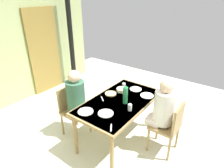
# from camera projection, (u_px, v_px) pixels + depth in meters

# --- Properties ---
(ground_plane) EXTENTS (6.86, 6.86, 0.00)m
(ground_plane) POSITION_uv_depth(u_px,v_px,m) (109.00, 150.00, 3.12)
(ground_plane) COLOR silver
(wall_back) EXTENTS (4.40, 0.10, 2.52)m
(wall_back) POSITION_uv_depth(u_px,v_px,m) (6.00, 48.00, 3.98)
(wall_back) COLOR #A5B476
(wall_back) RESTS_ON ground_plane
(door_wooden) EXTENTS (0.80, 0.05, 2.00)m
(door_wooden) POSITION_uv_depth(u_px,v_px,m) (44.00, 51.00, 4.64)
(door_wooden) COLOR olive
(door_wooden) RESTS_ON ground_plane
(stove_pipe_column) EXTENTS (0.12, 0.12, 2.52)m
(stove_pipe_column) POSITION_uv_depth(u_px,v_px,m) (71.00, 37.00, 4.84)
(stove_pipe_column) COLOR black
(stove_pipe_column) RESTS_ON ground_plane
(dining_table) EXTENTS (1.48, 0.82, 0.76)m
(dining_table) POSITION_uv_depth(u_px,v_px,m) (120.00, 105.00, 3.08)
(dining_table) COLOR #987A4A
(dining_table) RESTS_ON ground_plane
(chair_near_diner) EXTENTS (0.40, 0.40, 0.87)m
(chair_near_diner) POSITION_uv_depth(u_px,v_px,m) (169.00, 126.00, 2.90)
(chair_near_diner) COLOR #987A4A
(chair_near_diner) RESTS_ON ground_plane
(chair_far_diner) EXTENTS (0.40, 0.40, 0.87)m
(chair_far_diner) POSITION_uv_depth(u_px,v_px,m) (72.00, 108.00, 3.33)
(chair_far_diner) COLOR #987A4A
(chair_far_diner) RESTS_ON ground_plane
(person_near_diner) EXTENTS (0.30, 0.37, 0.77)m
(person_near_diner) POSITION_uv_depth(u_px,v_px,m) (163.00, 106.00, 2.85)
(person_near_diner) COLOR white
(person_near_diner) RESTS_ON ground_plane
(person_far_diner) EXTENTS (0.30, 0.37, 0.77)m
(person_far_diner) POSITION_uv_depth(u_px,v_px,m) (76.00, 96.00, 3.13)
(person_far_diner) COLOR #376552
(person_far_diner) RESTS_ON ground_plane
(water_bottle_green_near) EXTENTS (0.08, 0.08, 0.30)m
(water_bottle_green_near) POSITION_uv_depth(u_px,v_px,m) (125.00, 95.00, 2.93)
(water_bottle_green_near) COLOR #288449
(water_bottle_green_near) RESTS_ON dining_table
(serving_bowl_center) EXTENTS (0.17, 0.17, 0.05)m
(serving_bowl_center) POSITION_uv_depth(u_px,v_px,m) (121.00, 90.00, 3.32)
(serving_bowl_center) COLOR #EAEAC3
(serving_bowl_center) RESTS_ON dining_table
(dinner_plate_near_left) EXTENTS (0.22, 0.22, 0.01)m
(dinner_plate_near_left) POSITION_uv_depth(u_px,v_px,m) (86.00, 112.00, 2.76)
(dinner_plate_near_left) COLOR white
(dinner_plate_near_left) RESTS_ON dining_table
(dinner_plate_near_right) EXTENTS (0.21, 0.21, 0.01)m
(dinner_plate_near_right) POSITION_uv_depth(u_px,v_px,m) (136.00, 89.00, 3.39)
(dinner_plate_near_right) COLOR white
(dinner_plate_near_right) RESTS_ON dining_table
(dinner_plate_far_center) EXTENTS (0.22, 0.22, 0.01)m
(dinner_plate_far_center) POSITION_uv_depth(u_px,v_px,m) (106.00, 113.00, 2.72)
(dinner_plate_far_center) COLOR white
(dinner_plate_far_center) RESTS_ON dining_table
(dinner_plate_far_side) EXTENTS (0.22, 0.22, 0.01)m
(dinner_plate_far_side) POSITION_uv_depth(u_px,v_px,m) (147.00, 96.00, 3.18)
(dinner_plate_far_side) COLOR white
(dinner_plate_far_side) RESTS_ON dining_table
(drinking_glass_by_near_diner) EXTENTS (0.06, 0.06, 0.10)m
(drinking_glass_by_near_diner) POSITION_uv_depth(u_px,v_px,m) (130.00, 107.00, 2.78)
(drinking_glass_by_near_diner) COLOR silver
(drinking_glass_by_near_diner) RESTS_ON dining_table
(drinking_glass_by_far_diner) EXTENTS (0.06, 0.06, 0.09)m
(drinking_glass_by_far_diner) POSITION_uv_depth(u_px,v_px,m) (124.00, 85.00, 3.44)
(drinking_glass_by_far_diner) COLOR silver
(drinking_glass_by_far_diner) RESTS_ON dining_table
(bread_plate_sliced) EXTENTS (0.19, 0.19, 0.02)m
(bread_plate_sliced) POSITION_uv_depth(u_px,v_px,m) (111.00, 94.00, 3.23)
(bread_plate_sliced) COLOR #DBB77A
(bread_plate_sliced) RESTS_ON dining_table
(cutlery_knife_near) EXTENTS (0.11, 0.13, 0.00)m
(cutlery_knife_near) POSITION_uv_depth(u_px,v_px,m) (102.00, 99.00, 3.10)
(cutlery_knife_near) COLOR silver
(cutlery_knife_near) RESTS_ON dining_table
(cutlery_fork_near) EXTENTS (0.13, 0.10, 0.00)m
(cutlery_fork_near) POSITION_uv_depth(u_px,v_px,m) (111.00, 128.00, 2.44)
(cutlery_fork_near) COLOR silver
(cutlery_fork_near) RESTS_ON dining_table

